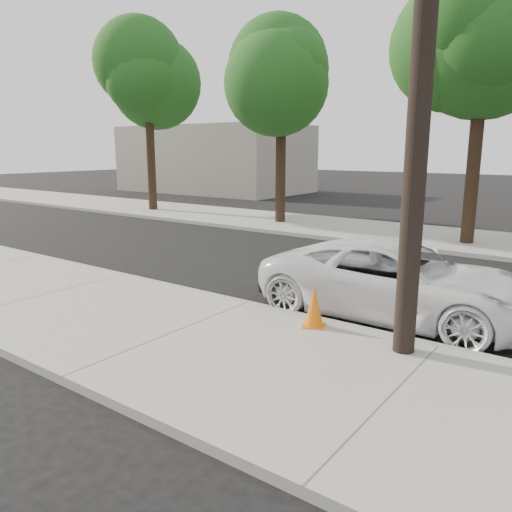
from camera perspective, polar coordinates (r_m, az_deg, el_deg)
name	(u,v)px	position (r m, az deg, el deg)	size (l,w,h in m)	color
ground	(299,287)	(12.35, 4.97, -3.52)	(120.00, 120.00, 0.00)	black
near_sidewalk	(173,336)	(9.10, -9.43, -8.98)	(90.00, 4.40, 0.15)	gray
far_sidewalk	(416,236)	(19.93, 17.80, 2.21)	(90.00, 5.00, 0.15)	gray
curb_near	(248,305)	(10.66, -0.94, -5.62)	(90.00, 0.12, 0.16)	#9E9B93
building_far	(215,159)	(39.93, -4.76, 10.99)	(14.00, 8.00, 5.00)	gray
utility_pole	(423,51)	(8.01, 18.57, 21.37)	(1.40, 0.34, 9.00)	black
tree_a	(148,83)	(27.06, -12.23, 18.74)	(4.65, 4.50, 9.00)	black
tree_b	(283,79)	(21.98, 3.15, 19.56)	(4.34, 4.20, 8.45)	black
tree_c	(492,31)	(18.59, 25.34, 22.20)	(4.96, 4.80, 9.55)	black
police_cruiser	(398,281)	(10.33, 15.91, -2.72)	(2.53, 5.48, 1.52)	white
traffic_cone	(314,307)	(9.18, 6.66, -5.76)	(0.51, 0.51, 0.76)	orange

